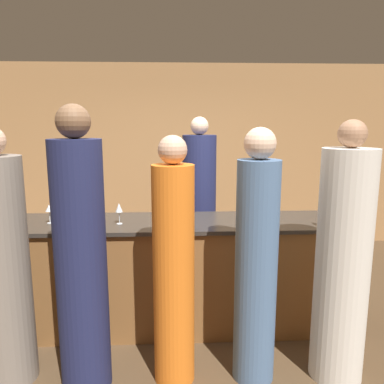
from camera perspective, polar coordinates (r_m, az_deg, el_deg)
name	(u,v)px	position (r m, az deg, el deg)	size (l,w,h in m)	color
ground_plane	(184,324)	(3.83, -1.16, -19.42)	(14.00, 14.00, 0.00)	#4C3823
back_wall	(180,157)	(5.85, -1.81, 5.41)	(8.00, 0.06, 2.80)	#A37547
bar_counter	(184,273)	(3.60, -1.19, -12.29)	(3.20, 0.72, 1.03)	brown
bartender	(199,211)	(4.31, 1.11, -2.84)	(0.38, 0.38, 1.98)	#1E234C
guest_0	(343,264)	(2.98, 21.96, -10.15)	(0.39, 0.39, 1.93)	silver
guest_1	(256,265)	(2.80, 9.74, -10.93)	(0.31, 0.31, 1.88)	#4C6B93
guest_2	(2,269)	(3.07, -26.93, -10.38)	(0.38, 0.38, 1.89)	gray
guest_3	(81,262)	(2.77, -16.56, -10.15)	(0.36, 0.36, 2.03)	#1E234C
guest_4	(174,270)	(2.76, -2.81, -11.81)	(0.30, 0.30, 1.83)	orange
wine_bottle_0	(252,203)	(3.72, 9.18, -1.67)	(0.07, 0.07, 0.28)	black
wine_bottle_1	(329,216)	(3.38, 20.21, -3.46)	(0.07, 0.07, 0.28)	#19381E
wine_glass_0	(49,209)	(3.56, -20.93, -2.41)	(0.07, 0.07, 0.17)	silver
wine_glass_1	(89,210)	(3.41, -15.36, -2.70)	(0.07, 0.07, 0.17)	silver
wine_glass_2	(96,216)	(3.24, -14.48, -3.49)	(0.07, 0.07, 0.15)	silver
wine_glass_3	(119,208)	(3.36, -11.06, -2.46)	(0.06, 0.06, 0.19)	silver
wine_glass_4	(189,216)	(3.13, -0.51, -3.64)	(0.08, 0.08, 0.15)	silver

